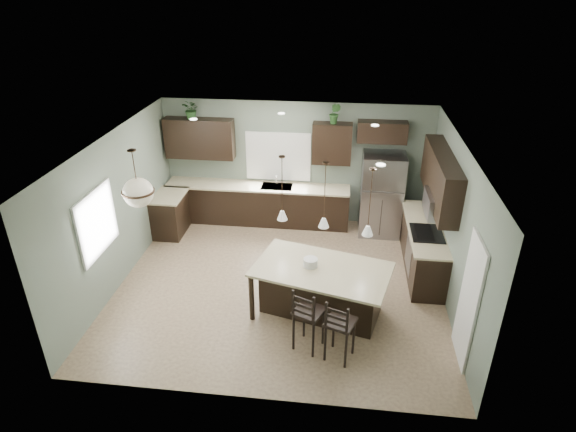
% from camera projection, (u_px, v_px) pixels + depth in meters
% --- Properties ---
extents(ground, '(6.00, 6.00, 0.00)m').
position_uv_depth(ground, '(280.00, 284.00, 9.12)').
color(ground, '#9E8466').
rests_on(ground, ground).
extents(pantry_door, '(0.04, 0.82, 2.04)m').
position_uv_depth(pantry_door, '(469.00, 302.00, 6.97)').
color(pantry_door, white).
rests_on(pantry_door, ground).
extents(window_back, '(1.35, 0.02, 1.00)m').
position_uv_depth(window_back, '(278.00, 156.00, 10.87)').
color(window_back, white).
rests_on(window_back, room_shell).
extents(window_left, '(0.02, 1.10, 1.00)m').
position_uv_depth(window_left, '(96.00, 223.00, 8.02)').
color(window_left, white).
rests_on(window_left, room_shell).
extents(left_return_cabs, '(0.60, 0.90, 0.90)m').
position_uv_depth(left_return_cabs, '(170.00, 215.00, 10.70)').
color(left_return_cabs, black).
rests_on(left_return_cabs, ground).
extents(left_return_countertop, '(0.66, 0.96, 0.04)m').
position_uv_depth(left_return_countertop, '(169.00, 196.00, 10.48)').
color(left_return_countertop, beige).
rests_on(left_return_countertop, left_return_cabs).
extents(back_lower_cabs, '(4.20, 0.60, 0.90)m').
position_uv_depth(back_lower_cabs, '(258.00, 204.00, 11.17)').
color(back_lower_cabs, black).
rests_on(back_lower_cabs, ground).
extents(back_countertop, '(4.20, 0.66, 0.04)m').
position_uv_depth(back_countertop, '(257.00, 186.00, 10.93)').
color(back_countertop, beige).
rests_on(back_countertop, back_lower_cabs).
extents(sink_inset, '(0.70, 0.45, 0.01)m').
position_uv_depth(sink_inset, '(277.00, 187.00, 10.88)').
color(sink_inset, gray).
rests_on(sink_inset, back_countertop).
extents(faucet, '(0.02, 0.02, 0.28)m').
position_uv_depth(faucet, '(276.00, 181.00, 10.79)').
color(faucet, silver).
rests_on(faucet, back_countertop).
extents(back_upper_left, '(1.55, 0.34, 0.90)m').
position_uv_depth(back_upper_left, '(200.00, 139.00, 10.73)').
color(back_upper_left, black).
rests_on(back_upper_left, room_shell).
extents(back_upper_right, '(0.85, 0.34, 0.90)m').
position_uv_depth(back_upper_right, '(332.00, 144.00, 10.42)').
color(back_upper_right, black).
rests_on(back_upper_right, room_shell).
extents(fridge_header, '(1.05, 0.34, 0.45)m').
position_uv_depth(fridge_header, '(382.00, 132.00, 10.17)').
color(fridge_header, black).
rests_on(fridge_header, room_shell).
extents(right_lower_cabs, '(0.60, 2.35, 0.90)m').
position_uv_depth(right_lower_cabs, '(423.00, 249.00, 9.40)').
color(right_lower_cabs, black).
rests_on(right_lower_cabs, ground).
extents(right_countertop, '(0.66, 2.35, 0.04)m').
position_uv_depth(right_countertop, '(425.00, 227.00, 9.19)').
color(right_countertop, beige).
rests_on(right_countertop, right_lower_cabs).
extents(cooktop, '(0.58, 0.75, 0.02)m').
position_uv_depth(cooktop, '(427.00, 233.00, 8.93)').
color(cooktop, black).
rests_on(cooktop, right_countertop).
extents(wall_oven_front, '(0.01, 0.72, 0.60)m').
position_uv_depth(wall_oven_front, '(408.00, 255.00, 9.19)').
color(wall_oven_front, gray).
rests_on(wall_oven_front, right_lower_cabs).
extents(right_upper_cabs, '(0.34, 2.35, 0.90)m').
position_uv_depth(right_upper_cabs, '(441.00, 178.00, 8.70)').
color(right_upper_cabs, black).
rests_on(right_upper_cabs, room_shell).
extents(microwave, '(0.40, 0.75, 0.40)m').
position_uv_depth(microwave, '(437.00, 204.00, 8.65)').
color(microwave, gray).
rests_on(microwave, right_upper_cabs).
extents(refrigerator, '(0.90, 0.74, 1.85)m').
position_uv_depth(refrigerator, '(381.00, 195.00, 10.51)').
color(refrigerator, gray).
rests_on(refrigerator, ground).
extents(kitchen_island, '(2.45, 1.77, 0.92)m').
position_uv_depth(kitchen_island, '(321.00, 291.00, 8.13)').
color(kitchen_island, black).
rests_on(kitchen_island, ground).
extents(serving_dish, '(0.24, 0.24, 0.14)m').
position_uv_depth(serving_dish, '(311.00, 262.00, 7.95)').
color(serving_dish, silver).
rests_on(serving_dish, kitchen_island).
extents(bar_stool_center, '(0.55, 0.55, 1.14)m').
position_uv_depth(bar_stool_center, '(309.00, 318.00, 7.35)').
color(bar_stool_center, black).
rests_on(bar_stool_center, ground).
extents(bar_stool_right, '(0.52, 0.52, 1.10)m').
position_uv_depth(bar_stool_right, '(340.00, 329.00, 7.15)').
color(bar_stool_right, black).
rests_on(bar_stool_right, ground).
extents(pendant_left, '(0.17, 0.17, 1.10)m').
position_uv_depth(pendant_left, '(282.00, 189.00, 7.54)').
color(pendant_left, silver).
rests_on(pendant_left, room_shell).
extents(pendant_center, '(0.17, 0.17, 1.10)m').
position_uv_depth(pendant_center, '(325.00, 195.00, 7.31)').
color(pendant_center, white).
rests_on(pendant_center, room_shell).
extents(pendant_right, '(0.17, 0.17, 1.10)m').
position_uv_depth(pendant_right, '(370.00, 203.00, 7.08)').
color(pendant_right, white).
rests_on(pendant_right, room_shell).
extents(chandelier, '(0.54, 0.54, 1.00)m').
position_uv_depth(chandelier, '(136.00, 179.00, 7.77)').
color(chandelier, beige).
rests_on(chandelier, room_shell).
extents(plant_back_left, '(0.48, 0.45, 0.42)m').
position_uv_depth(plant_back_left, '(191.00, 109.00, 10.42)').
color(plant_back_left, '#22481F').
rests_on(plant_back_left, back_upper_left).
extents(plant_back_right, '(0.30, 0.27, 0.45)m').
position_uv_depth(plant_back_right, '(335.00, 113.00, 10.08)').
color(plant_back_right, '#2B5826').
rests_on(plant_back_right, back_upper_right).
extents(room_shell, '(6.00, 6.00, 6.00)m').
position_uv_depth(room_shell, '(280.00, 203.00, 8.34)').
color(room_shell, slate).
rests_on(room_shell, ground).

